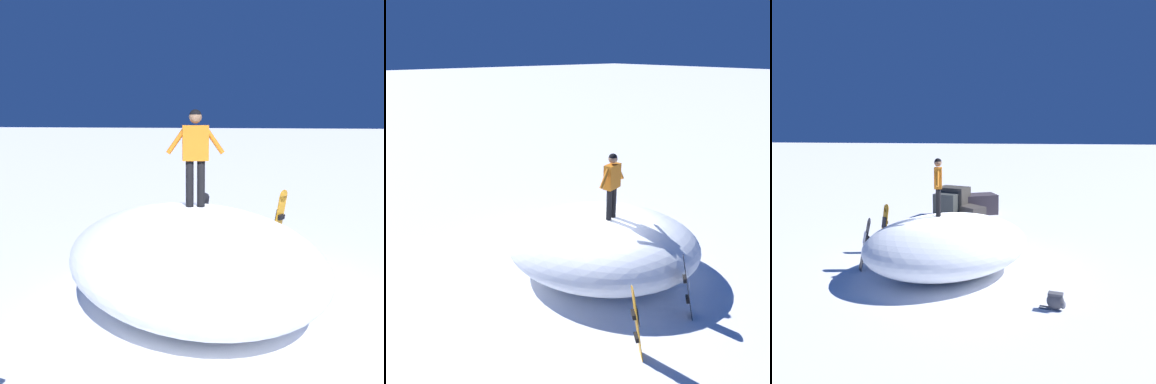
# 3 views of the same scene
# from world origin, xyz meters

# --- Properties ---
(ground) EXTENTS (240.00, 240.00, 0.00)m
(ground) POSITION_xyz_m (0.00, 0.00, 0.00)
(ground) COLOR white
(snow_mound) EXTENTS (6.50, 6.48, 1.74)m
(snow_mound) POSITION_xyz_m (-0.18, 0.42, 0.87)
(snow_mound) COLOR white
(snow_mound) RESTS_ON ground
(snowboarder_standing) EXTENTS (0.31, 1.02, 1.70)m
(snowboarder_standing) POSITION_xyz_m (0.09, 0.41, 2.75)
(snowboarder_standing) COLOR black
(snowboarder_standing) RESTS_ON snow_mound
(snowboard_primary_upright) EXTENTS (0.41, 0.41, 1.70)m
(snowboard_primary_upright) POSITION_xyz_m (2.44, -1.16, 0.88)
(snowboard_primary_upright) COLOR orange
(snowboard_primary_upright) RESTS_ON ground
(snowboard_secondary_upright) EXTENTS (0.47, 0.45, 1.61)m
(snowboard_secondary_upright) POSITION_xyz_m (2.35, 0.63, 0.83)
(snowboard_secondary_upright) COLOR black
(snowboard_secondary_upright) RESTS_ON ground
(backpack_near) EXTENTS (0.64, 0.29, 0.42)m
(backpack_near) POSITION_xyz_m (-3.27, 2.42, 0.22)
(backpack_near) COLOR #4C4C51
(backpack_near) RESTS_ON ground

